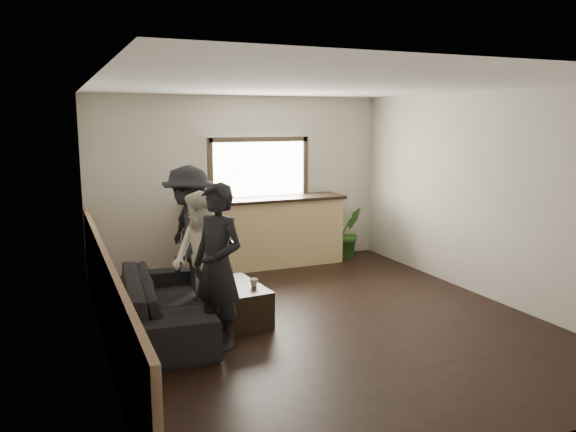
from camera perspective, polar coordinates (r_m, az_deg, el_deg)
name	(u,v)px	position (r m, az deg, el deg)	size (l,w,h in m)	color
ground	(320,320)	(6.97, 3.32, -10.49)	(5.00, 6.00, 0.01)	black
room_shell	(263,205)	(6.32, -2.55, 1.17)	(5.01, 6.01, 2.80)	silver
bar_counter	(265,228)	(9.30, -2.38, -1.22)	(2.70, 0.68, 2.13)	tan
sofa	(165,303)	(6.68, -12.36, -8.67)	(2.23, 0.87, 0.65)	black
coffee_table	(237,302)	(6.94, -5.17, -8.72)	(0.54, 0.98, 0.43)	black
cup_a	(227,277)	(7.04, -6.25, -6.22)	(0.11, 0.11, 0.09)	silver
cup_b	(254,283)	(6.79, -3.49, -6.77)	(0.10, 0.10, 0.09)	silver
potted_plant	(349,232)	(9.95, 6.19, -1.66)	(0.50, 0.40, 0.90)	#2D6623
person_a	(218,266)	(6.01, -7.13, -5.04)	(0.69, 0.77, 1.76)	black
person_b	(201,258)	(6.72, -8.87, -4.28)	(0.76, 0.89, 1.59)	white
person_c	(190,236)	(7.40, -9.95, -2.02)	(1.12, 1.36, 1.84)	black
person_d	(195,233)	(8.19, -9.46, -1.75)	(0.94, 0.93, 1.59)	black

